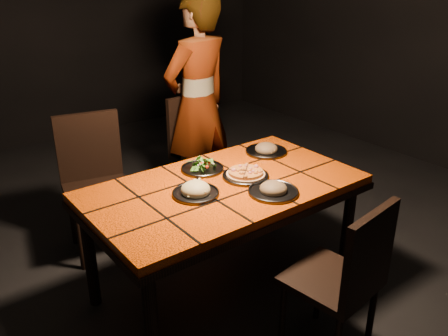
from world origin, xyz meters
TOP-DOWN VIEW (x-y plane):
  - room_shell at (0.00, 0.00)m, footprint 6.04×7.04m
  - dining_table at (0.00, 0.00)m, footprint 1.62×0.92m
  - chair_near at (0.14, -0.82)m, footprint 0.47×0.47m
  - chair_far_left at (-0.40, 0.99)m, footprint 0.53×0.53m
  - chair_far_right at (0.54, 1.08)m, footprint 0.45×0.45m
  - diner at (0.53, 1.04)m, footprint 0.72×0.53m
  - plate_pizza at (0.16, -0.01)m, footprint 0.33×0.33m
  - plate_pasta at (-0.21, -0.02)m, footprint 0.27×0.27m
  - plate_salad at (0.02, 0.24)m, footprint 0.27×0.27m
  - plate_mushroom_a at (0.15, -0.26)m, footprint 0.29×0.29m
  - plate_mushroom_b at (0.53, 0.22)m, footprint 0.28×0.28m

SIDE VIEW (x-z plane):
  - chair_near at x=0.14m, z-range 0.07..0.98m
  - chair_far_right at x=0.54m, z-range 0.07..1.02m
  - chair_far_left at x=-0.40m, z-range 0.07..1.06m
  - dining_table at x=0.00m, z-range 0.30..1.05m
  - plate_pizza at x=0.16m, z-range 0.75..0.79m
  - plate_pasta at x=-0.21m, z-range 0.73..0.82m
  - plate_mushroom_b at x=0.53m, z-range 0.73..0.82m
  - plate_mushroom_a at x=0.15m, z-range 0.73..0.82m
  - plate_salad at x=0.02m, z-range 0.74..0.81m
  - diner at x=0.53m, z-range 0.00..1.79m
  - room_shell at x=0.00m, z-range -0.04..3.04m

